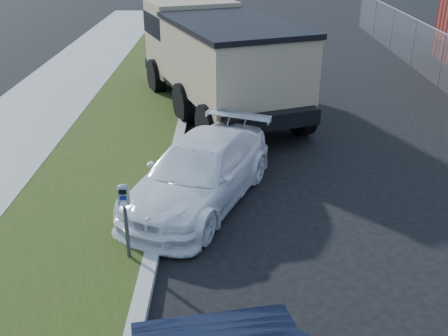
{
  "coord_description": "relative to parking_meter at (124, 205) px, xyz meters",
  "views": [
    {
      "loc": [
        -1.34,
        -7.85,
        5.1
      ],
      "look_at": [
        -1.4,
        1.0,
        1.0
      ],
      "focal_mm": 42.0,
      "sensor_mm": 36.0,
      "label": 1
    }
  ],
  "objects": [
    {
      "name": "streetside",
      "position": [
        -2.6,
        2.61,
        -1.02
      ],
      "size": [
        6.12,
        50.0,
        0.15
      ],
      "color": "gray",
      "rests_on": "ground"
    },
    {
      "name": "parking_meter",
      "position": [
        0.0,
        0.0,
        0.0
      ],
      "size": [
        0.19,
        0.13,
        1.34
      ],
      "rotation": [
        0.0,
        0.0,
        0.03
      ],
      "color": "#3F4247",
      "rests_on": "ground"
    },
    {
      "name": "dump_truck",
      "position": [
        1.27,
        8.26,
        0.54
      ],
      "size": [
        5.25,
        7.88,
        2.91
      ],
      "rotation": [
        0.0,
        0.0,
        0.38
      ],
      "color": "black",
      "rests_on": "ground"
    },
    {
      "name": "white_wagon",
      "position": [
        1.1,
        2.23,
        -0.45
      ],
      "size": [
        3.37,
        4.78,
        1.28
      ],
      "primitive_type": "imported",
      "rotation": [
        0.0,
        0.0,
        -0.4
      ],
      "color": "white",
      "rests_on": "ground"
    },
    {
      "name": "ground",
      "position": [
        2.96,
        0.61,
        -1.09
      ],
      "size": [
        120.0,
        120.0,
        0.0
      ],
      "primitive_type": "plane",
      "color": "black",
      "rests_on": "ground"
    }
  ]
}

